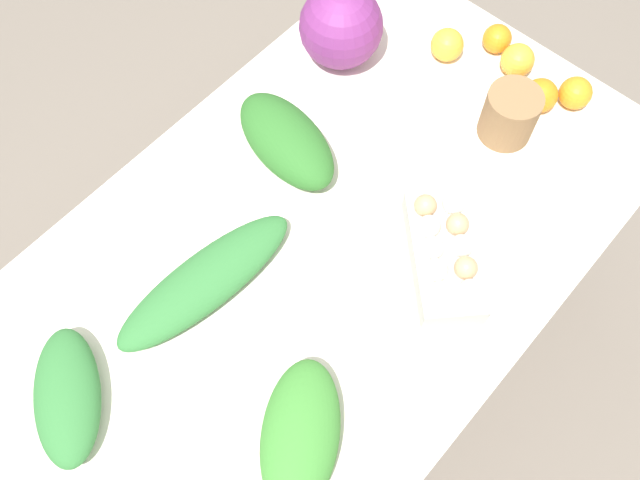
{
  "coord_description": "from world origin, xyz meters",
  "views": [
    {
      "loc": [
        0.46,
        0.41,
        1.97
      ],
      "look_at": [
        0.0,
        0.0,
        0.74
      ],
      "focal_mm": 40.0,
      "sensor_mm": 36.0,
      "label": 1
    }
  ],
  "objects_px": {
    "cabbage_purple": "(341,26)",
    "greens_bunch_scallion": "(205,281)",
    "orange_4": "(497,39)",
    "orange_3": "(540,95)",
    "greens_bunch_kale": "(300,434)",
    "greens_bunch_dandelion": "(67,396)",
    "orange_1": "(518,60)",
    "orange_2": "(447,45)",
    "paper_bag": "(510,115)",
    "orange_0": "(575,93)",
    "greens_bunch_chard": "(286,140)",
    "egg_carton": "(445,254)"
  },
  "relations": [
    {
      "from": "greens_bunch_kale",
      "to": "orange_3",
      "type": "bearing_deg",
      "value": -173.63
    },
    {
      "from": "cabbage_purple",
      "to": "greens_bunch_scallion",
      "type": "relative_size",
      "value": 0.46
    },
    {
      "from": "orange_0",
      "to": "orange_4",
      "type": "xyz_separation_m",
      "value": [
        -0.02,
        -0.21,
        -0.0
      ]
    },
    {
      "from": "greens_bunch_dandelion",
      "to": "greens_bunch_kale",
      "type": "bearing_deg",
      "value": 122.57
    },
    {
      "from": "egg_carton",
      "to": "orange_1",
      "type": "height_order",
      "value": "egg_carton"
    },
    {
      "from": "cabbage_purple",
      "to": "orange_1",
      "type": "relative_size",
      "value": 2.48
    },
    {
      "from": "greens_bunch_scallion",
      "to": "greens_bunch_kale",
      "type": "relative_size",
      "value": 1.52
    },
    {
      "from": "orange_0",
      "to": "orange_4",
      "type": "bearing_deg",
      "value": -94.18
    },
    {
      "from": "orange_1",
      "to": "orange_3",
      "type": "relative_size",
      "value": 1.0
    },
    {
      "from": "greens_bunch_kale",
      "to": "orange_3",
      "type": "distance_m",
      "value": 0.87
    },
    {
      "from": "egg_carton",
      "to": "greens_bunch_dandelion",
      "type": "distance_m",
      "value": 0.72
    },
    {
      "from": "paper_bag",
      "to": "orange_4",
      "type": "bearing_deg",
      "value": -139.68
    },
    {
      "from": "egg_carton",
      "to": "greens_bunch_chard",
      "type": "distance_m",
      "value": 0.39
    },
    {
      "from": "orange_4",
      "to": "orange_3",
      "type": "bearing_deg",
      "value": 66.05
    },
    {
      "from": "paper_bag",
      "to": "greens_bunch_kale",
      "type": "relative_size",
      "value": 0.45
    },
    {
      "from": "orange_4",
      "to": "greens_bunch_kale",
      "type": "bearing_deg",
      "value": 15.44
    },
    {
      "from": "paper_bag",
      "to": "greens_bunch_dandelion",
      "type": "xyz_separation_m",
      "value": [
        0.98,
        -0.23,
        -0.02
      ]
    },
    {
      "from": "orange_0",
      "to": "cabbage_purple",
      "type": "bearing_deg",
      "value": -63.37
    },
    {
      "from": "cabbage_purple",
      "to": "orange_2",
      "type": "bearing_deg",
      "value": 131.17
    },
    {
      "from": "greens_bunch_chard",
      "to": "greens_bunch_kale",
      "type": "bearing_deg",
      "value": 45.17
    },
    {
      "from": "orange_3",
      "to": "egg_carton",
      "type": "bearing_deg",
      "value": 9.74
    },
    {
      "from": "greens_bunch_scallion",
      "to": "orange_4",
      "type": "bearing_deg",
      "value": 175.62
    },
    {
      "from": "paper_bag",
      "to": "greens_bunch_kale",
      "type": "bearing_deg",
      "value": 8.28
    },
    {
      "from": "orange_0",
      "to": "orange_4",
      "type": "height_order",
      "value": "orange_0"
    },
    {
      "from": "greens_bunch_chard",
      "to": "greens_bunch_kale",
      "type": "height_order",
      "value": "greens_bunch_chard"
    },
    {
      "from": "greens_bunch_kale",
      "to": "orange_2",
      "type": "relative_size",
      "value": 3.53
    },
    {
      "from": "orange_1",
      "to": "greens_bunch_kale",
      "type": "bearing_deg",
      "value": 11.64
    },
    {
      "from": "orange_3",
      "to": "orange_4",
      "type": "bearing_deg",
      "value": -113.95
    },
    {
      "from": "greens_bunch_dandelion",
      "to": "orange_3",
      "type": "height_order",
      "value": "orange_3"
    },
    {
      "from": "egg_carton",
      "to": "greens_bunch_scallion",
      "type": "relative_size",
      "value": 0.7
    },
    {
      "from": "orange_1",
      "to": "orange_4",
      "type": "xyz_separation_m",
      "value": [
        -0.02,
        -0.07,
        -0.0
      ]
    },
    {
      "from": "egg_carton",
      "to": "paper_bag",
      "type": "xyz_separation_m",
      "value": [
        -0.33,
        -0.09,
        0.02
      ]
    },
    {
      "from": "greens_bunch_dandelion",
      "to": "orange_1",
      "type": "relative_size",
      "value": 3.4
    },
    {
      "from": "cabbage_purple",
      "to": "orange_1",
      "type": "xyz_separation_m",
      "value": [
        -0.22,
        0.32,
        -0.05
      ]
    },
    {
      "from": "greens_bunch_chard",
      "to": "orange_3",
      "type": "distance_m",
      "value": 0.55
    },
    {
      "from": "cabbage_purple",
      "to": "greens_bunch_dandelion",
      "type": "bearing_deg",
      "value": 10.22
    },
    {
      "from": "greens_bunch_chard",
      "to": "greens_bunch_kale",
      "type": "relative_size",
      "value": 1.04
    },
    {
      "from": "paper_bag",
      "to": "greens_bunch_kale",
      "type": "distance_m",
      "value": 0.77
    },
    {
      "from": "greens_bunch_dandelion",
      "to": "orange_1",
      "type": "height_order",
      "value": "orange_1"
    },
    {
      "from": "cabbage_purple",
      "to": "greens_bunch_kale",
      "type": "bearing_deg",
      "value": 36.44
    },
    {
      "from": "greens_bunch_dandelion",
      "to": "orange_2",
      "type": "distance_m",
      "value": 1.06
    },
    {
      "from": "greens_bunch_chard",
      "to": "orange_1",
      "type": "xyz_separation_m",
      "value": [
        -0.5,
        0.23,
        -0.01
      ]
    },
    {
      "from": "orange_4",
      "to": "orange_1",
      "type": "bearing_deg",
      "value": 70.68
    },
    {
      "from": "cabbage_purple",
      "to": "greens_bunch_chard",
      "type": "relative_size",
      "value": 0.68
    },
    {
      "from": "cabbage_purple",
      "to": "paper_bag",
      "type": "distance_m",
      "value": 0.4
    },
    {
      "from": "greens_bunch_scallion",
      "to": "orange_1",
      "type": "bearing_deg",
      "value": 170.62
    },
    {
      "from": "greens_bunch_kale",
      "to": "orange_3",
      "type": "relative_size",
      "value": 3.53
    },
    {
      "from": "greens_bunch_kale",
      "to": "orange_3",
      "type": "height_order",
      "value": "greens_bunch_kale"
    },
    {
      "from": "greens_bunch_scallion",
      "to": "paper_bag",
      "type": "bearing_deg",
      "value": 162.45
    },
    {
      "from": "orange_4",
      "to": "greens_bunch_dandelion",
      "type": "bearing_deg",
      "value": -4.24
    }
  ]
}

